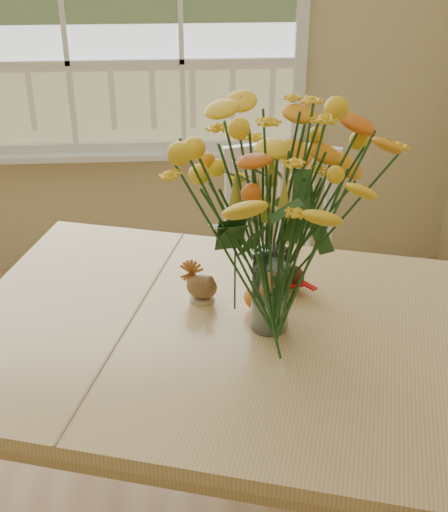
{
  "coord_description": "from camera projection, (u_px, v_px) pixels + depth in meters",
  "views": [
    {
      "loc": [
        0.55,
        -1.16,
        1.92
      ],
      "look_at": [
        0.65,
        0.46,
        1.03
      ],
      "focal_mm": 48.0,
      "sensor_mm": 36.0,
      "label": 1
    }
  ],
  "objects": [
    {
      "name": "wall_back",
      "position": [
        64.0,
        18.0,
        3.23
      ],
      "size": [
        4.0,
        0.02,
        2.7
      ],
      "primitive_type": "cube",
      "color": "#D1BB86",
      "rests_on": "floor"
    },
    {
      "name": "dining_table",
      "position": [
        224.0,
        353.0,
        1.98
      ],
      "size": [
        1.75,
        1.45,
        0.81
      ],
      "rotation": [
        0.0,
        0.0,
        -0.28
      ],
      "color": "tan",
      "rests_on": "floor"
    },
    {
      "name": "windsor_chair",
      "position": [
        279.0,
        262.0,
        2.79
      ],
      "size": [
        0.5,
        0.48,
        0.99
      ],
      "rotation": [
        0.0,
        0.0,
        -0.09
      ],
      "color": "white",
      "rests_on": "floor"
    },
    {
      "name": "flower_vase",
      "position": [
        273.0,
        213.0,
        1.77
      ],
      "size": [
        0.5,
        0.5,
        0.59
      ],
      "color": "white",
      "rests_on": "dining_table"
    },
    {
      "name": "pumpkin",
      "position": [
        261.0,
        298.0,
        2.0
      ],
      "size": [
        0.1,
        0.1,
        0.08
      ],
      "primitive_type": "ellipsoid",
      "color": "orange",
      "rests_on": "dining_table"
    },
    {
      "name": "turkey_figurine",
      "position": [
        202.0,
        287.0,
        2.04
      ],
      "size": [
        0.11,
        0.1,
        0.12
      ],
      "rotation": [
        0.0,
        0.0,
        -0.35
      ],
      "color": "#CCB78C",
      "rests_on": "dining_table"
    },
    {
      "name": "dark_gourd",
      "position": [
        291.0,
        278.0,
        2.11
      ],
      "size": [
        0.13,
        0.12,
        0.07
      ],
      "color": "#38160F",
      "rests_on": "dining_table"
    }
  ]
}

